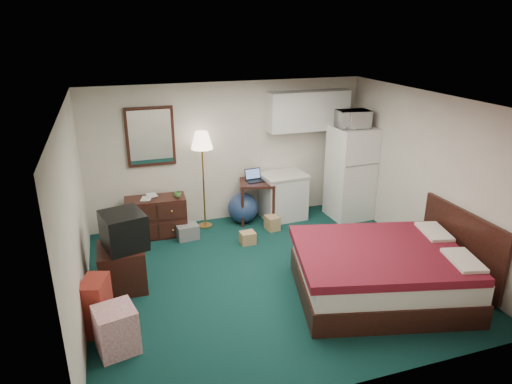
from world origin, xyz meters
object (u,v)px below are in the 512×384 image
object	(u,v)px
desk	(257,201)
fridge	(350,173)
bed	(381,273)
suitcase	(97,306)
kitchen_counter	(283,197)
dresser	(156,217)
floor_lamp	(203,181)
tv_stand	(122,267)

from	to	relation	value
desk	fridge	distance (m)	1.79
fridge	bed	bearing A→B (deg)	-112.37
desk	suitcase	world-z (taller)	desk
kitchen_counter	bed	xyz separation A→B (m)	(0.27, -2.84, -0.07)
dresser	floor_lamp	distance (m)	1.01
dresser	suitcase	distance (m)	2.60
desk	bed	world-z (taller)	desk
desk	suitcase	size ratio (longest dim) A/B	1.13
desk	tv_stand	xyz separation A→B (m)	(-2.45, -1.56, -0.08)
dresser	desk	size ratio (longest dim) A/B	1.30
desk	suitcase	distance (m)	3.72
tv_stand	bed	bearing A→B (deg)	-21.34
fridge	bed	distance (m)	2.75
dresser	suitcase	size ratio (longest dim) A/B	1.47
kitchen_counter	suitcase	bearing A→B (deg)	-147.31
desk	tv_stand	bearing A→B (deg)	-133.01
floor_lamp	kitchen_counter	world-z (taller)	floor_lamp
suitcase	kitchen_counter	bearing A→B (deg)	54.10
dresser	bed	distance (m)	3.82
kitchen_counter	suitcase	xyz separation A→B (m)	(-3.29, -2.44, -0.07)
bed	floor_lamp	bearing A→B (deg)	134.54
desk	bed	size ratio (longest dim) A/B	0.36
tv_stand	suitcase	size ratio (longest dim) A/B	0.97
desk	suitcase	xyz separation A→B (m)	(-2.78, -2.46, -0.04)
tv_stand	dresser	bearing A→B (deg)	67.67
desk	fridge	xyz separation A→B (m)	(1.70, -0.32, 0.47)
bed	desk	bearing A→B (deg)	118.98
kitchen_counter	fridge	world-z (taller)	fridge
dresser	tv_stand	size ratio (longest dim) A/B	1.51
kitchen_counter	tv_stand	xyz separation A→B (m)	(-2.96, -1.54, -0.11)
fridge	suitcase	bearing A→B (deg)	-156.85
floor_lamp	bed	world-z (taller)	floor_lamp
floor_lamp	tv_stand	size ratio (longest dim) A/B	2.61
dresser	floor_lamp	size ratio (longest dim) A/B	0.58
fridge	suitcase	size ratio (longest dim) A/B	2.51
kitchen_counter	tv_stand	size ratio (longest dim) A/B	1.25
suitcase	floor_lamp	bearing A→B (deg)	71.65
floor_lamp	suitcase	bearing A→B (deg)	-125.93
fridge	floor_lamp	bearing A→B (deg)	169.53
dresser	kitchen_counter	bearing A→B (deg)	3.71
floor_lamp	suitcase	xyz separation A→B (m)	(-1.82, -2.52, -0.52)
dresser	kitchen_counter	size ratio (longest dim) A/B	1.21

